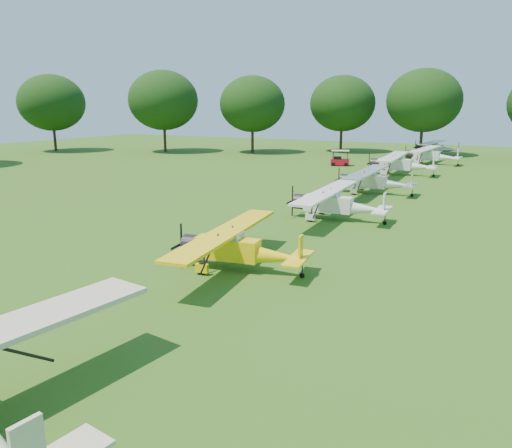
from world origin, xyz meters
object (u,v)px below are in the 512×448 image
at_px(aircraft_4, 373,180).
at_px(aircraft_5, 400,163).
at_px(aircraft_6, 430,154).
at_px(aircraft_2, 237,246).
at_px(aircraft_7, 436,147).
at_px(aircraft_3, 335,202).
at_px(golf_cart, 340,161).

distance_m(aircraft_4, aircraft_5, 13.16).
relative_size(aircraft_4, aircraft_6, 0.96).
relative_size(aircraft_2, aircraft_6, 0.91).
bearing_deg(aircraft_7, aircraft_3, -83.47).
distance_m(aircraft_2, aircraft_4, 23.37).
xyz_separation_m(aircraft_3, aircraft_6, (0.24, 36.51, 0.06)).
relative_size(aircraft_2, aircraft_3, 0.95).
height_order(aircraft_4, aircraft_6, aircraft_6).
height_order(aircraft_2, aircraft_3, aircraft_3).
bearing_deg(aircraft_5, golf_cart, 145.71).
relative_size(aircraft_4, aircraft_7, 0.98).
distance_m(aircraft_6, golf_cart, 12.12).
height_order(aircraft_2, golf_cart, aircraft_2).
bearing_deg(aircraft_4, aircraft_3, -89.33).
height_order(aircraft_2, aircraft_4, aircraft_4).
xyz_separation_m(aircraft_6, golf_cart, (-9.89, -6.98, -0.64)).
bearing_deg(aircraft_3, aircraft_7, 88.40).
xyz_separation_m(aircraft_5, aircraft_7, (0.02, 25.16, -0.09)).
distance_m(aircraft_6, aircraft_7, 13.06).
distance_m(aircraft_2, aircraft_7, 61.68).
bearing_deg(aircraft_3, golf_cart, 105.31).
xyz_separation_m(aircraft_2, aircraft_5, (-0.47, 36.52, 0.18)).
bearing_deg(golf_cart, aircraft_5, -47.57).
relative_size(aircraft_7, golf_cart, 4.28).
distance_m(aircraft_3, aircraft_6, 36.51).
height_order(aircraft_3, aircraft_6, aircraft_6).
bearing_deg(aircraft_5, aircraft_3, -90.74).
height_order(aircraft_2, aircraft_7, aircraft_7).
bearing_deg(aircraft_5, aircraft_6, 80.75).
bearing_deg(golf_cart, aircraft_6, 18.74).
bearing_deg(aircraft_2, aircraft_4, 82.22).
xyz_separation_m(aircraft_5, golf_cart, (-8.60, 5.18, -0.70)).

